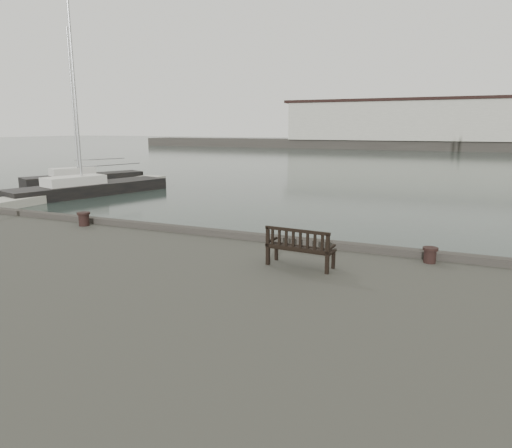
{
  "coord_description": "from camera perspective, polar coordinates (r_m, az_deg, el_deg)",
  "views": [
    {
      "loc": [
        4.37,
        -11.59,
        4.67
      ],
      "look_at": [
        -0.48,
        -0.5,
        2.1
      ],
      "focal_mm": 32.0,
      "sensor_mm": 36.0,
      "label": 1
    }
  ],
  "objects": [
    {
      "name": "ground",
      "position": [
        13.23,
        2.79,
        -8.69
      ],
      "size": [
        400.0,
        400.0,
        0.0
      ],
      "primitive_type": "plane",
      "color": "black",
      "rests_on": "ground"
    },
    {
      "name": "pontoon",
      "position": [
        32.85,
        -24.65,
        3.16
      ],
      "size": [
        2.0,
        24.0,
        0.5
      ],
      "primitive_type": "cube",
      "color": "#B8B8AB",
      "rests_on": "ground"
    },
    {
      "name": "breakwater",
      "position": [
        103.97,
        19.06,
        11.14
      ],
      "size": [
        140.0,
        9.5,
        12.2
      ],
      "color": "#383530",
      "rests_on": "ground"
    },
    {
      "name": "bench",
      "position": [
        10.39,
        5.51,
        -3.85
      ],
      "size": [
        1.58,
        0.65,
        0.88
      ],
      "rotation": [
        0.0,
        0.0,
        -0.08
      ],
      "color": "black",
      "rests_on": "quay"
    },
    {
      "name": "bollard_left",
      "position": [
        15.7,
        -20.72,
        0.58
      ],
      "size": [
        0.52,
        0.52,
        0.43
      ],
      "primitive_type": "cylinder",
      "rotation": [
        0.0,
        0.0,
        -0.3
      ],
      "color": "black",
      "rests_on": "quay"
    },
    {
      "name": "bollard_right",
      "position": [
        11.43,
        20.92,
        -3.65
      ],
      "size": [
        0.46,
        0.46,
        0.37
      ],
      "primitive_type": "cylinder",
      "rotation": [
        0.0,
        0.0,
        0.4
      ],
      "color": "black",
      "rests_on": "quay"
    },
    {
      "name": "yacht_b",
      "position": [
        41.46,
        -20.6,
        5.1
      ],
      "size": [
        6.0,
        9.83,
        13.01
      ],
      "rotation": [
        0.0,
        0.0,
        -0.42
      ],
      "color": "black",
      "rests_on": "ground"
    },
    {
      "name": "yacht_c",
      "position": [
        34.39,
        -20.01,
        3.87
      ],
      "size": [
        5.88,
        11.65,
        15.01
      ],
      "rotation": [
        0.0,
        0.0,
        -0.29
      ],
      "color": "black",
      "rests_on": "ground"
    }
  ]
}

